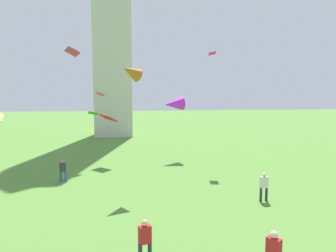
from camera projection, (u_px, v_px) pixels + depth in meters
name	position (u px, v px, depth m)	size (l,w,h in m)	color
person_1	(145.00, 239.00, 11.25)	(0.53, 0.40, 1.78)	#2D3338
person_2	(264.00, 185.00, 17.98)	(0.54, 0.34, 1.77)	#2D3338
person_4	(63.00, 169.00, 22.02)	(0.51, 0.29, 1.66)	#235693
kite_flying_0	(131.00, 72.00, 19.57)	(1.79, 1.61, 1.33)	#B45E18
kite_flying_1	(72.00, 52.00, 26.71)	(1.64, 1.88, 0.73)	#C12843
kite_flying_2	(100.00, 94.00, 31.80)	(1.09, 1.43, 0.55)	#DD4936
kite_flying_3	(108.00, 118.00, 27.35)	(1.81, 1.92, 0.78)	red
kite_flying_4	(93.00, 113.00, 29.83)	(1.02, 0.71, 0.47)	#3BC811
kite_flying_5	(173.00, 104.00, 29.60)	(2.38, 1.98, 1.52)	#C125DD
kite_flying_10	(212.00, 53.00, 26.08)	(0.79, 1.00, 0.27)	#D7196B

